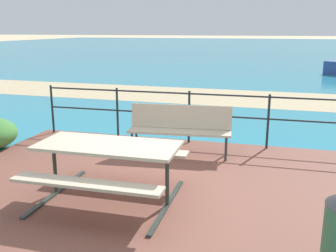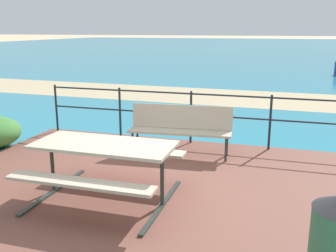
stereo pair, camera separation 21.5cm
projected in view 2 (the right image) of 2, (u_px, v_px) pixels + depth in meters
name	position (u px, v px, depth m)	size (l,w,h in m)	color
ground_plane	(148.00, 196.00, 5.24)	(240.00, 240.00, 0.00)	beige
patio_paving	(148.00, 194.00, 5.23)	(6.40, 5.20, 0.06)	brown
sea_water	(270.00, 49.00, 42.34)	(90.00, 90.00, 0.01)	teal
beach_strip	(230.00, 97.00, 12.71)	(54.00, 3.20, 0.01)	tan
picnic_table	(104.00, 155.00, 4.88)	(1.79, 1.55, 0.75)	#BCAD93
park_bench	(181.00, 125.00, 6.68)	(1.80, 0.56, 0.87)	#BCAD93
railing_fence	(191.00, 110.00, 7.33)	(5.94, 0.04, 1.01)	#1E2328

